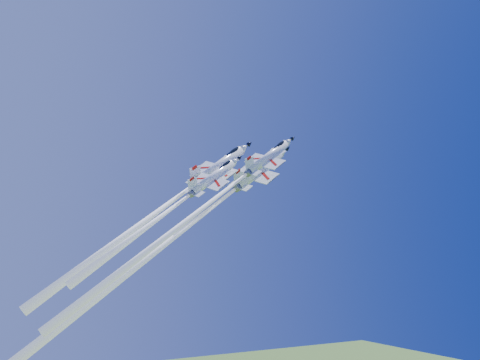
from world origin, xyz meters
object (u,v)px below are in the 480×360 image
jet_right (193,216)px  jet_slot (168,211)px  jet_left (158,211)px  jet_lead (177,235)px

jet_right → jet_slot: 6.18m
jet_right → jet_slot: size_ratio=1.38×
jet_left → jet_lead: bearing=33.4°
jet_right → jet_slot: (-2.48, 5.54, 1.14)m
jet_lead → jet_right: jet_lead is taller
jet_lead → jet_slot: 5.74m
jet_slot → jet_left: bearing=166.2°
jet_lead → jet_left: 6.01m
jet_left → jet_slot: (0.02, -5.18, -0.33)m
jet_lead → jet_right: size_ratio=1.18×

